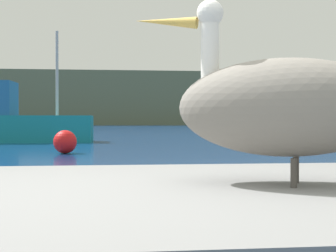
# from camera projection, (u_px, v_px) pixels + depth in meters

# --- Properties ---
(hillside_backdrop) EXTENTS (140.00, 10.01, 8.32)m
(hillside_backdrop) POSITION_uv_depth(u_px,v_px,m) (111.00, 99.00, 79.89)
(hillside_backdrop) COLOR #5B664C
(hillside_backdrop) RESTS_ON ground
(pelican) EXTENTS (1.27, 0.86, 0.90)m
(pelican) POSITION_uv_depth(u_px,v_px,m) (282.00, 105.00, 2.36)
(pelican) COLOR gray
(pelican) RESTS_ON pier_dock
(mooring_buoy) EXTENTS (0.65, 0.65, 0.65)m
(mooring_buoy) POSITION_uv_depth(u_px,v_px,m) (65.00, 142.00, 13.92)
(mooring_buoy) COLOR red
(mooring_buoy) RESTS_ON ground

